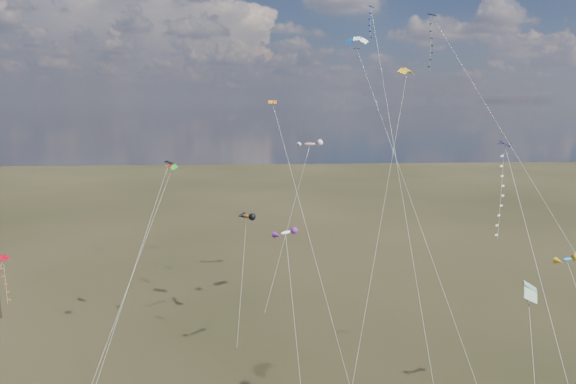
{
  "coord_description": "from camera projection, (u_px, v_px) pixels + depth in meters",
  "views": [
    {
      "loc": [
        -3.58,
        -37.48,
        28.85
      ],
      "look_at": [
        0.0,
        18.0,
        19.0
      ],
      "focal_mm": 32.0,
      "sensor_mm": 36.0,
      "label": 1
    }
  ],
  "objects": [
    {
      "name": "novelty_redwhite_stripe",
      "position": [
        310.0,
        144.0,
        79.56
      ],
      "size": [
        9.33,
        13.39,
        22.91
      ],
      "color": "red",
      "rests_on": "ground"
    },
    {
      "name": "parafoil_yellow",
      "position": [
        406.0,
        71.0,
        61.98
      ],
      "size": [
        10.94,
        19.15,
        33.22
      ],
      "color": "gold",
      "rests_on": "ground"
    },
    {
      "name": "diamond_black_mid",
      "position": [
        150.0,
        221.0,
        55.57
      ],
      "size": [
        7.35,
        10.33,
        22.29
      ],
      "color": "black",
      "rests_on": "ground"
    },
    {
      "name": "diamond_orange_center",
      "position": [
        296.0,
        187.0,
        52.17
      ],
      "size": [
        7.8,
        15.72,
        28.96
      ],
      "color": "orange",
      "rests_on": "ground"
    },
    {
      "name": "novelty_white_purple",
      "position": [
        286.0,
        233.0,
        55.42
      ],
      "size": [
        2.62,
        13.18,
        15.24
      ],
      "color": "white",
      "rests_on": "ground"
    },
    {
      "name": "diamond_black_high",
      "position": [
        446.0,
        64.0,
        55.18
      ],
      "size": [
        16.16,
        25.24,
        38.31
      ],
      "color": "black",
      "rests_on": "ground"
    },
    {
      "name": "diamond_navy_right",
      "position": [
        506.0,
        205.0,
        37.14
      ],
      "size": [
        2.66,
        15.2,
        26.0
      ],
      "color": "#0C1149",
      "rests_on": "ground"
    },
    {
      "name": "diamond_navy_tall",
      "position": [
        376.0,
        52.0,
        63.0
      ],
      "size": [
        1.39,
        29.57,
        40.86
      ],
      "color": "#0B0C54",
      "rests_on": "ground"
    },
    {
      "name": "novelty_orange_black",
      "position": [
        247.0,
        217.0,
        66.04
      ],
      "size": [
        2.53,
        9.4,
        14.8
      ],
      "color": "#C95F15",
      "rests_on": "ground"
    },
    {
      "name": "parafoil_tricolor",
      "position": [
        170.0,
        167.0,
        62.39
      ],
      "size": [
        7.65,
        16.75,
        21.69
      ],
      "color": "yellow",
      "rests_on": "ground"
    },
    {
      "name": "parafoil_striped",
      "position": [
        530.0,
        287.0,
        36.42
      ],
      "size": [
        4.53,
        12.44,
        16.57
      ],
      "color": "yellow",
      "rests_on": "ground"
    },
    {
      "name": "parafoil_blue_white",
      "position": [
        358.0,
        41.0,
        56.98
      ],
      "size": [
        10.11,
        22.56,
        36.35
      ],
      "color": "blue",
      "rests_on": "ground"
    },
    {
      "name": "novelty_blue_yellow",
      "position": [
        568.0,
        261.0,
        46.18
      ],
      "size": [
        2.32,
        11.88,
        15.2
      ],
      "color": "blue",
      "rests_on": "ground"
    },
    {
      "name": "diamond_red_low",
      "position": [
        2.0,
        287.0,
        47.52
      ],
      "size": [
        3.58,
        11.13,
        14.69
      ],
      "color": "#A50314",
      "rests_on": "ground"
    }
  ]
}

